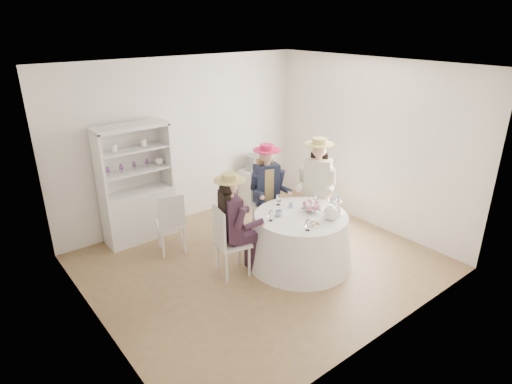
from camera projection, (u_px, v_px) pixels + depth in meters
ground at (260, 262)px, 6.11m from camera, size 4.50×4.50×0.00m
ceiling at (261, 66)px, 5.09m from camera, size 4.50×4.50×0.00m
wall_back at (184, 141)px, 7.05m from camera, size 4.50×0.00×4.50m
wall_front at (391, 227)px, 4.15m from camera, size 4.50×0.00×4.50m
wall_left at (88, 220)px, 4.30m from camera, size 0.00×4.50×4.50m
wall_right at (369, 144)px, 6.90m from camera, size 0.00×4.50×4.50m
tea_table at (300, 239)px, 5.98m from camera, size 1.48×1.48×0.74m
hutch at (138, 200)px, 6.57m from camera, size 1.10×0.47×1.82m
side_table at (253, 186)px, 7.98m from camera, size 0.41×0.41×0.64m
hatbox at (253, 163)px, 7.80m from camera, size 0.36×0.36×0.29m
guest_left at (232, 219)px, 5.55m from camera, size 0.57×0.54×1.44m
guest_mid at (267, 185)px, 6.60m from camera, size 0.56×0.60×1.48m
guest_right at (317, 181)px, 6.63m from camera, size 0.67×0.63×1.57m
spare_chair at (171, 222)px, 6.16m from camera, size 0.49×0.49×0.95m
teacup_a at (279, 214)px, 5.79m from camera, size 0.10×0.10×0.08m
teacup_b at (291, 206)px, 6.07m from camera, size 0.07×0.07×0.06m
teacup_c at (306, 205)px, 6.06m from camera, size 0.10×0.10×0.06m
flower_bowl at (312, 210)px, 5.94m from camera, size 0.21×0.21×0.05m
flower_arrangement at (312, 206)px, 5.91m from camera, size 0.19×0.19×0.07m
table_teapot at (331, 213)px, 5.69m from camera, size 0.28×0.20×0.21m
sandwich_plate at (315, 224)px, 5.57m from camera, size 0.24×0.24×0.05m
cupcake_stand at (334, 207)px, 5.87m from camera, size 0.26×0.26×0.25m
stemware_set at (301, 210)px, 5.81m from camera, size 0.95×0.91×0.15m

